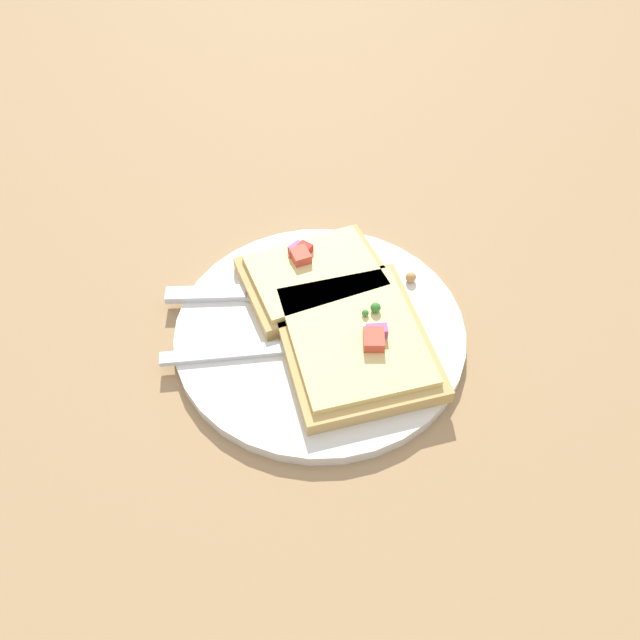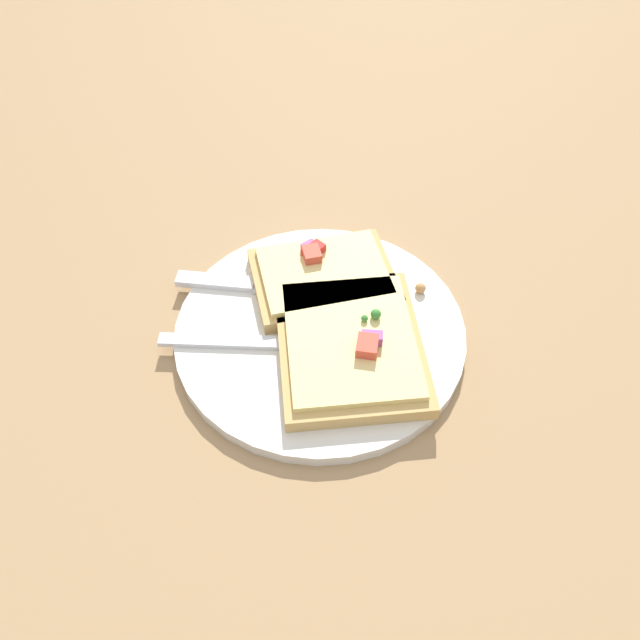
{
  "view_description": "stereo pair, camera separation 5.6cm",
  "coord_description": "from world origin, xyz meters",
  "px_view_note": "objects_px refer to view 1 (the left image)",
  "views": [
    {
      "loc": [
        -0.09,
        0.35,
        0.45
      ],
      "look_at": [
        0.0,
        0.0,
        0.02
      ],
      "focal_mm": 35.0,
      "sensor_mm": 36.0,
      "label": 1
    },
    {
      "loc": [
        -0.14,
        0.33,
        0.45
      ],
      "look_at": [
        0.0,
        0.0,
        0.02
      ],
      "focal_mm": 35.0,
      "sensor_mm": 36.0,
      "label": 2
    }
  ],
  "objects_px": {
    "knife": "(255,293)",
    "pizza_slice_corner": "(314,277)",
    "plate": "(320,331)",
    "fork": "(286,348)",
    "pizza_slice_main": "(355,340)"
  },
  "relations": [
    {
      "from": "plate",
      "to": "fork",
      "type": "xyz_separation_m",
      "value": [
        0.02,
        0.03,
        0.01
      ]
    },
    {
      "from": "plate",
      "to": "knife",
      "type": "height_order",
      "value": "knife"
    },
    {
      "from": "pizza_slice_corner",
      "to": "pizza_slice_main",
      "type": "bearing_deg",
      "value": -86.99
    },
    {
      "from": "pizza_slice_main",
      "to": "pizza_slice_corner",
      "type": "distance_m",
      "value": 0.08
    },
    {
      "from": "plate",
      "to": "pizza_slice_main",
      "type": "bearing_deg",
      "value": 158.42
    },
    {
      "from": "plate",
      "to": "pizza_slice_main",
      "type": "distance_m",
      "value": 0.04
    },
    {
      "from": "fork",
      "to": "pizza_slice_main",
      "type": "bearing_deg",
      "value": -3.38
    },
    {
      "from": "fork",
      "to": "pizza_slice_main",
      "type": "distance_m",
      "value": 0.06
    },
    {
      "from": "pizza_slice_main",
      "to": "pizza_slice_corner",
      "type": "bearing_deg",
      "value": 10.22
    },
    {
      "from": "fork",
      "to": "plate",
      "type": "bearing_deg",
      "value": 34.25
    },
    {
      "from": "fork",
      "to": "pizza_slice_corner",
      "type": "distance_m",
      "value": 0.08
    },
    {
      "from": "knife",
      "to": "pizza_slice_corner",
      "type": "bearing_deg",
      "value": 11.81
    },
    {
      "from": "plate",
      "to": "pizza_slice_main",
      "type": "relative_size",
      "value": 1.36
    },
    {
      "from": "knife",
      "to": "pizza_slice_corner",
      "type": "height_order",
      "value": "pizza_slice_corner"
    },
    {
      "from": "knife",
      "to": "pizza_slice_main",
      "type": "distance_m",
      "value": 0.11
    }
  ]
}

